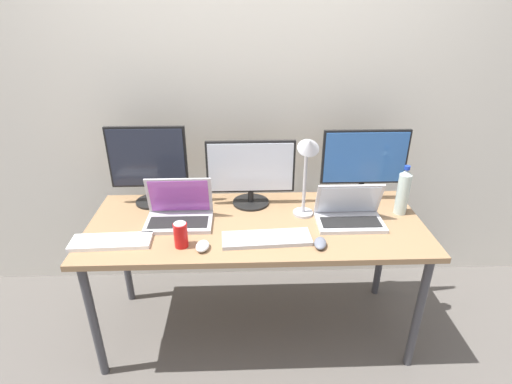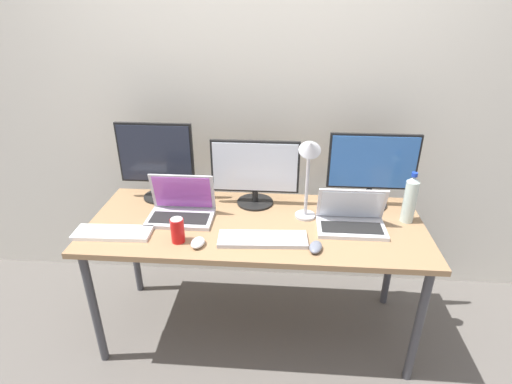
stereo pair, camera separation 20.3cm
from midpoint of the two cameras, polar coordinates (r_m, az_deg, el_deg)
The scene contains 15 objects.
ground_plane at distance 2.57m, azimuth 2.39°, elevation -18.80°, with size 16.00×16.00×0.00m, color #5B5651.
wall_back at distance 2.47m, azimuth 3.50°, elevation 14.03°, with size 7.00×0.08×2.60m, color silver.
work_desk at distance 2.15m, azimuth 2.72°, elevation -5.88°, with size 1.77×0.71×0.74m.
monitor_left at distance 2.32m, azimuth -11.68°, elevation 4.63°, with size 0.43×0.20×0.45m.
monitor_center at distance 2.22m, azimuth 2.48°, elevation 2.87°, with size 0.49×0.21×0.38m.
monitor_right at distance 2.31m, azimuth 18.71°, elevation 3.22°, with size 0.49×0.22×0.42m.
laptop_silver at distance 2.16m, azimuth -8.00°, elevation -2.36°, with size 0.35×0.22×0.23m.
laptop_secondary at distance 2.13m, azimuth 16.13°, elevation -3.76°, with size 0.35×0.21×0.21m.
keyboard_main at distance 1.96m, azimuth 3.94°, elevation -6.82°, with size 0.43×0.14×0.02m, color #B2B2B7.
keyboard_aux at distance 2.10m, azimuth -17.22°, elevation -5.68°, with size 0.38×0.13×0.02m, color white.
mouse_by_keyboard at distance 1.93m, azimuth -5.32°, elevation -7.29°, with size 0.06×0.09×0.03m, color silver.
mouse_by_laptop at distance 1.93m, azimuth 11.54°, elevation -7.80°, with size 0.06×0.10×0.03m, color slate.
water_bottle at distance 2.25m, azimuth 23.60°, elevation -1.02°, with size 0.07×0.07×0.28m.
soda_can_near_keyboard at distance 1.95m, azimuth -8.23°, elevation -5.52°, with size 0.07×0.07×0.13m.
desk_lamp at distance 2.02m, azimuth 10.44°, elevation 3.96°, with size 0.11×0.18×0.48m.
Camera 2 is at (0.14, -1.82, 1.81)m, focal length 28.00 mm.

